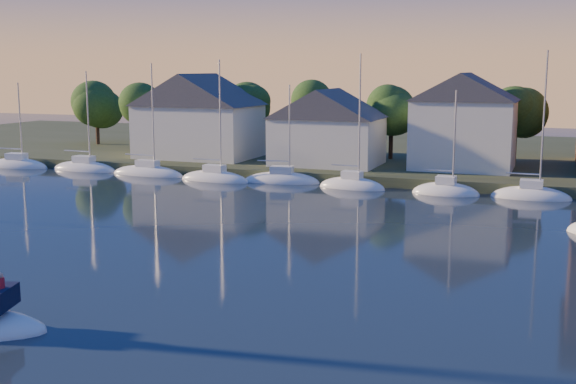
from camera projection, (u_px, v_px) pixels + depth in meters
The scene contains 7 objects.
shoreline_land at pixel (415, 157), 92.29m from camera, with size 160.00×50.00×2.00m, color #313C23.
wooden_dock at pixel (370, 184), 71.12m from camera, with size 120.00×3.00×1.00m, color brown.
clubhouse_west at pixel (199, 115), 83.39m from camera, with size 13.65×9.45×9.64m.
clubhouse_centre at pixel (328, 126), 76.97m from camera, with size 11.55×8.40×8.08m.
clubhouse_east at pixel (464, 120), 73.73m from camera, with size 10.50×8.40×9.80m.
tree_line at pixel (414, 106), 79.33m from camera, with size 93.40×5.40×8.90m.
moored_fleet at pixel (322, 185), 69.75m from camera, with size 79.50×2.40×12.05m.
Camera 1 is at (17.60, -16.47, 11.22)m, focal length 45.00 mm.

